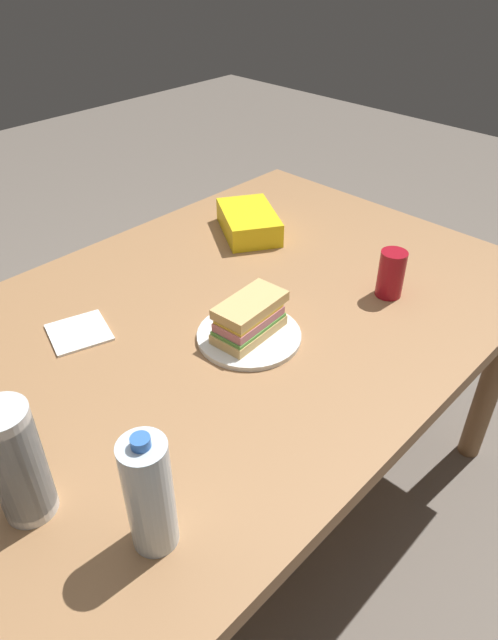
{
  "coord_description": "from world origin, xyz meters",
  "views": [
    {
      "loc": [
        -0.73,
        -0.81,
        1.52
      ],
      "look_at": [
        0.01,
        -0.11,
        0.77
      ],
      "focal_mm": 31.72,
      "sensor_mm": 36.0,
      "label": 1
    }
  ],
  "objects_px": {
    "paper_plate": "(249,336)",
    "water_bottle_tall": "(149,495)",
    "sandwich": "(249,318)",
    "soda_can_red": "(391,274)",
    "dining_table": "(216,346)",
    "plastic_cup_stack": "(17,463)",
    "chip_bag": "(249,222)"
  },
  "relations": [
    {
      "from": "paper_plate",
      "to": "water_bottle_tall",
      "type": "distance_m",
      "value": 0.54
    },
    {
      "from": "sandwich",
      "to": "soda_can_red",
      "type": "height_order",
      "value": "soda_can_red"
    },
    {
      "from": "dining_table",
      "to": "plastic_cup_stack",
      "type": "distance_m",
      "value": 0.62
    },
    {
      "from": "dining_table",
      "to": "water_bottle_tall",
      "type": "bearing_deg",
      "value": -142.45
    },
    {
      "from": "dining_table",
      "to": "paper_plate",
      "type": "xyz_separation_m",
      "value": [
        0.01,
        -0.11,
        0.08
      ]
    },
    {
      "from": "chip_bag",
      "to": "water_bottle_tall",
      "type": "distance_m",
      "value": 1.04
    },
    {
      "from": "sandwich",
      "to": "chip_bag",
      "type": "bearing_deg",
      "value": 43.98
    },
    {
      "from": "paper_plate",
      "to": "plastic_cup_stack",
      "type": "distance_m",
      "value": 0.58
    },
    {
      "from": "chip_bag",
      "to": "dining_table",
      "type": "bearing_deg",
      "value": 155.85
    },
    {
      "from": "dining_table",
      "to": "soda_can_red",
      "type": "distance_m",
      "value": 0.47
    },
    {
      "from": "paper_plate",
      "to": "sandwich",
      "type": "distance_m",
      "value": 0.05
    },
    {
      "from": "sandwich",
      "to": "water_bottle_tall",
      "type": "xyz_separation_m",
      "value": [
        -0.47,
        -0.25,
        0.05
      ]
    },
    {
      "from": "sandwich",
      "to": "chip_bag",
      "type": "relative_size",
      "value": 0.82
    },
    {
      "from": "water_bottle_tall",
      "to": "plastic_cup_stack",
      "type": "xyz_separation_m",
      "value": [
        -0.11,
        0.19,
        0.0
      ]
    },
    {
      "from": "paper_plate",
      "to": "soda_can_red",
      "type": "xyz_separation_m",
      "value": [
        0.37,
        -0.13,
        0.06
      ]
    },
    {
      "from": "paper_plate",
      "to": "water_bottle_tall",
      "type": "xyz_separation_m",
      "value": [
        -0.47,
        -0.25,
        0.1
      ]
    },
    {
      "from": "soda_can_red",
      "to": "chip_bag",
      "type": "distance_m",
      "value": 0.49
    },
    {
      "from": "water_bottle_tall",
      "to": "plastic_cup_stack",
      "type": "relative_size",
      "value": 1.03
    },
    {
      "from": "sandwich",
      "to": "dining_table",
      "type": "bearing_deg",
      "value": 95.99
    },
    {
      "from": "paper_plate",
      "to": "plastic_cup_stack",
      "type": "height_order",
      "value": "plastic_cup_stack"
    },
    {
      "from": "paper_plate",
      "to": "water_bottle_tall",
      "type": "bearing_deg",
      "value": -152.1
    },
    {
      "from": "chip_bag",
      "to": "paper_plate",
      "type": "bearing_deg",
      "value": 166.14
    },
    {
      "from": "dining_table",
      "to": "sandwich",
      "type": "height_order",
      "value": "sandwich"
    },
    {
      "from": "dining_table",
      "to": "plastic_cup_stack",
      "type": "bearing_deg",
      "value": -163.85
    },
    {
      "from": "paper_plate",
      "to": "chip_bag",
      "type": "distance_m",
      "value": 0.52
    },
    {
      "from": "chip_bag",
      "to": "water_bottle_tall",
      "type": "relative_size",
      "value": 1.01
    },
    {
      "from": "paper_plate",
      "to": "sandwich",
      "type": "xyz_separation_m",
      "value": [
        0.0,
        0.0,
        0.05
      ]
    },
    {
      "from": "dining_table",
      "to": "chip_bag",
      "type": "height_order",
      "value": "chip_bag"
    },
    {
      "from": "chip_bag",
      "to": "plastic_cup_stack",
      "type": "xyz_separation_m",
      "value": [
        -0.94,
        -0.42,
        0.08
      ]
    },
    {
      "from": "soda_can_red",
      "to": "water_bottle_tall",
      "type": "distance_m",
      "value": 0.85
    },
    {
      "from": "water_bottle_tall",
      "to": "plastic_cup_stack",
      "type": "distance_m",
      "value": 0.22
    },
    {
      "from": "plastic_cup_stack",
      "to": "water_bottle_tall",
      "type": "bearing_deg",
      "value": -60.89
    }
  ]
}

